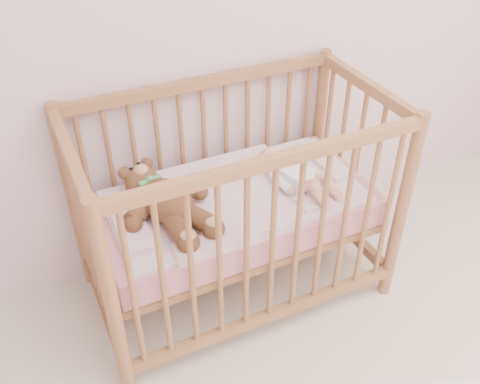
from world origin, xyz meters
TOP-DOWN VIEW (x-y plane):
  - crib at (-0.26, 1.60)m, footprint 1.36×0.76m
  - mattress at (-0.26, 1.60)m, footprint 1.22×0.62m
  - blanket at (-0.26, 1.60)m, footprint 1.10×0.58m
  - baby at (0.02, 1.58)m, footprint 0.36×0.54m
  - teddy_bear at (-0.57, 1.58)m, footprint 0.55×0.68m

SIDE VIEW (x-z plane):
  - mattress at x=-0.26m, z-range 0.42..0.55m
  - crib at x=-0.26m, z-range 0.00..1.00m
  - blanket at x=-0.26m, z-range 0.53..0.59m
  - baby at x=0.02m, z-range 0.58..0.69m
  - teddy_bear at x=-0.57m, z-range 0.56..0.73m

